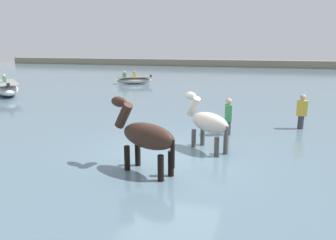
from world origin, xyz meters
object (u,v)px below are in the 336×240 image
at_px(boat_distant_west, 6,88).
at_px(person_spectator_far, 301,116).
at_px(horse_trailing_pinto, 208,124).
at_px(person_wading_close, 228,121).
at_px(boat_near_port, 134,80).
at_px(horse_lead_dark_bay, 145,138).

relative_size(boat_distant_west, person_spectator_far, 2.44).
xyz_separation_m(horse_trailing_pinto, person_wading_close, (0.36, 1.71, -0.29)).
height_order(boat_distant_west, person_spectator_far, boat_distant_west).
bearing_deg(horse_trailing_pinto, person_wading_close, 78.18).
height_order(boat_distant_west, boat_near_port, boat_distant_west).
distance_m(horse_lead_dark_bay, horse_trailing_pinto, 2.28).
bearing_deg(boat_near_port, person_wading_close, -55.58).
bearing_deg(horse_lead_dark_bay, horse_trailing_pinto, 62.38).
bearing_deg(person_wading_close, horse_lead_dark_bay, -110.76).
distance_m(person_wading_close, person_spectator_far, 2.83).
relative_size(boat_distant_west, boat_near_port, 1.43).
xyz_separation_m(horse_trailing_pinto, person_spectator_far, (2.71, 3.28, -0.29)).
xyz_separation_m(horse_lead_dark_bay, boat_near_port, (-7.28, 16.42, -0.54)).
distance_m(horse_lead_dark_bay, boat_near_port, 17.97).
height_order(horse_trailing_pinto, person_spectator_far, horse_trailing_pinto).
height_order(horse_lead_dark_bay, boat_distant_west, horse_lead_dark_bay).
height_order(boat_distant_west, person_wading_close, boat_distant_west).
bearing_deg(person_spectator_far, person_wading_close, -146.25).
bearing_deg(person_spectator_far, boat_near_port, 134.81).
height_order(horse_lead_dark_bay, person_spectator_far, horse_lead_dark_bay).
relative_size(horse_lead_dark_bay, boat_near_port, 0.75).
bearing_deg(boat_distant_west, boat_near_port, 56.25).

